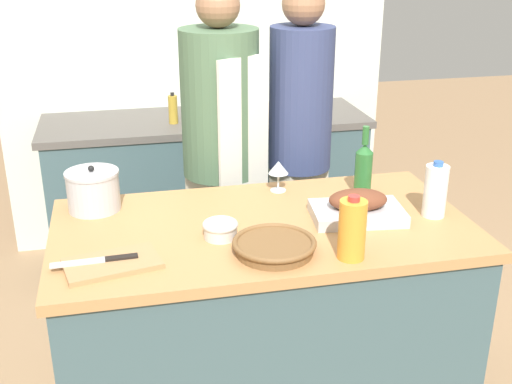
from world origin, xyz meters
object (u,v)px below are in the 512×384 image
object	(u,v)px
cutting_board	(112,264)
juice_jug	(352,229)
mixing_bowl	(220,229)
roasting_pan	(358,208)
stock_pot	(93,190)
milk_jug	(435,191)
wicker_basket	(274,246)
person_cook_aproned	(221,149)
knife_chef	(98,260)
wine_bottle_green	(363,168)
stand_mixer	(200,93)
wine_glass_left	(278,169)
condiment_bottle_short	(296,94)
condiment_bottle_tall	(173,109)
person_cook_guest	(300,141)

from	to	relation	value
cutting_board	juice_jug	world-z (taller)	juice_jug
mixing_bowl	roasting_pan	bearing A→B (deg)	5.29
stock_pot	milk_jug	world-z (taller)	milk_jug
wicker_basket	milk_jug	xyz separation A→B (m)	(0.67, 0.17, 0.08)
roasting_pan	mixing_bowl	world-z (taller)	roasting_pan
mixing_bowl	person_cook_aproned	xyz separation A→B (m)	(0.15, 0.83, 0.02)
cutting_board	knife_chef	world-z (taller)	knife_chef
stock_pot	juice_jug	xyz separation A→B (m)	(0.84, -0.60, 0.02)
milk_jug	wine_bottle_green	bearing A→B (deg)	125.05
wine_bottle_green	person_cook_aproned	world-z (taller)	person_cook_aproned
cutting_board	wine_bottle_green	distance (m)	1.11
stand_mixer	wine_glass_left	bearing A→B (deg)	-81.99
juice_jug	mixing_bowl	bearing A→B (deg)	148.63
roasting_pan	condiment_bottle_short	xyz separation A→B (m)	(0.21, 1.62, 0.05)
condiment_bottle_short	milk_jug	bearing A→B (deg)	-87.20
wicker_basket	condiment_bottle_short	distance (m)	1.92
condiment_bottle_tall	condiment_bottle_short	xyz separation A→B (m)	(0.77, 0.19, 0.01)
knife_chef	condiment_bottle_tall	size ratio (longest dim) A/B	1.59
stock_pot	juice_jug	world-z (taller)	juice_jug
knife_chef	stock_pot	bearing A→B (deg)	91.82
roasting_pan	wicker_basket	bearing A→B (deg)	-151.32
wine_glass_left	person_cook_guest	xyz separation A→B (m)	(0.23, 0.46, -0.03)
stock_pot	knife_chef	bearing A→B (deg)	-88.18
milk_jug	person_cook_aproned	distance (m)	1.07
mixing_bowl	person_cook_guest	bearing A→B (deg)	57.61
roasting_pan	wine_glass_left	xyz separation A→B (m)	(-0.22, 0.34, 0.05)
roasting_pan	mixing_bowl	size ratio (longest dim) A/B	2.87
roasting_pan	knife_chef	world-z (taller)	roasting_pan
roasting_pan	cutting_board	bearing A→B (deg)	-168.81
milk_jug	condiment_bottle_tall	world-z (taller)	milk_jug
stock_pot	mixing_bowl	distance (m)	0.57
juice_jug	milk_jug	bearing A→B (deg)	30.98
roasting_pan	wine_bottle_green	xyz separation A→B (m)	(0.11, 0.23, 0.07)
juice_jug	person_cook_aproned	bearing A→B (deg)	103.32
wine_bottle_green	wine_glass_left	xyz separation A→B (m)	(-0.33, 0.11, -0.02)
roasting_pan	milk_jug	world-z (taller)	milk_jug
person_cook_guest	condiment_bottle_short	bearing A→B (deg)	52.98
condiment_bottle_short	wicker_basket	bearing A→B (deg)	-107.89
wine_glass_left	milk_jug	bearing A→B (deg)	-35.87
mixing_bowl	condiment_bottle_short	xyz separation A→B (m)	(0.75, 1.67, 0.06)
knife_chef	wine_glass_left	bearing A→B (deg)	34.79
milk_jug	wine_glass_left	world-z (taller)	milk_jug
wicker_basket	milk_jug	world-z (taller)	milk_jug
cutting_board	juice_jug	xyz separation A→B (m)	(0.78, -0.11, 0.10)
cutting_board	person_cook_aproned	distance (m)	1.10
juice_jug	milk_jug	world-z (taller)	juice_jug
roasting_pan	knife_chef	bearing A→B (deg)	-169.85
cutting_board	condiment_bottle_tall	distance (m)	1.66
person_cook_aproned	stock_pot	bearing A→B (deg)	-169.49
wine_bottle_green	stand_mixer	xyz separation A→B (m)	(-0.50, 1.28, 0.04)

